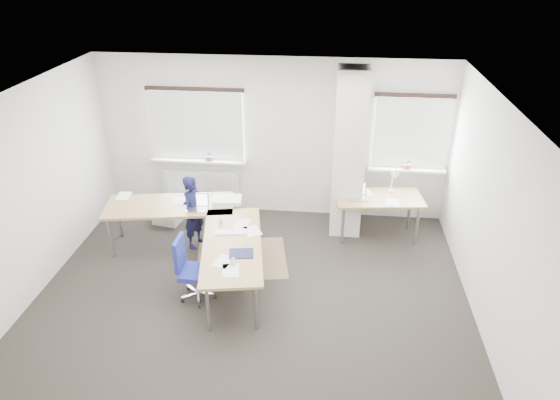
# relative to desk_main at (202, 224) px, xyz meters

# --- Properties ---
(ground) EXTENTS (6.00, 6.00, 0.00)m
(ground) POSITION_rel_desk_main_xyz_m (0.84, -0.70, -0.69)
(ground) COLOR black
(ground) RESTS_ON ground
(room_shell) EXTENTS (6.04, 5.04, 2.82)m
(room_shell) POSITION_rel_desk_main_xyz_m (1.02, -0.24, 1.05)
(room_shell) COLOR beige
(room_shell) RESTS_ON ground
(floor_mat) EXTENTS (1.56, 1.39, 0.01)m
(floor_mat) POSITION_rel_desk_main_xyz_m (0.54, 0.18, -0.69)
(floor_mat) COLOR brown
(floor_mat) RESTS_ON ground
(white_crate) EXTENTS (0.50, 0.40, 0.27)m
(white_crate) POSITION_rel_desk_main_xyz_m (-0.95, 1.16, -0.56)
(white_crate) COLOR white
(white_crate) RESTS_ON ground
(desk_main) EXTENTS (2.82, 2.63, 0.96)m
(desk_main) POSITION_rel_desk_main_xyz_m (0.00, 0.00, 0.00)
(desk_main) COLOR olive
(desk_main) RESTS_ON ground
(desk_side) EXTENTS (1.47, 0.86, 1.22)m
(desk_side) POSITION_rel_desk_main_xyz_m (2.66, 1.10, -0.01)
(desk_side) COLOR olive
(desk_side) RESTS_ON ground
(task_chair) EXTENTS (0.52, 0.51, 0.95)m
(task_chair) POSITION_rel_desk_main_xyz_m (0.07, -0.82, -0.43)
(task_chair) COLOR navy
(task_chair) RESTS_ON ground
(person) EXTENTS (0.43, 0.52, 1.22)m
(person) POSITION_rel_desk_main_xyz_m (-0.26, 0.50, -0.08)
(person) COLOR black
(person) RESTS_ON ground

